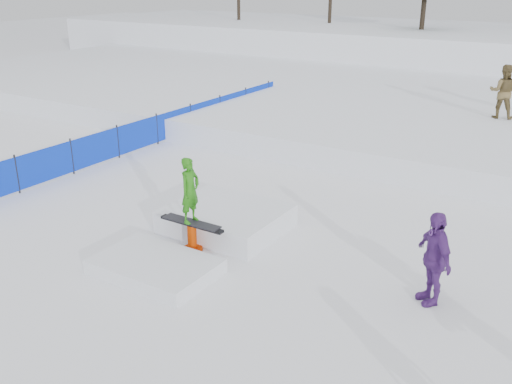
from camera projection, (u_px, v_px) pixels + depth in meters
The scene contains 7 objects.
ground at pixel (184, 266), 11.75m from camera, with size 120.00×120.00×0.00m, color white.
snow_berm at pixel (491, 51), 35.03m from camera, with size 60.00×14.00×2.40m, color white.
snow_midrise at pixel (421, 105), 24.26m from camera, with size 50.00×18.00×0.80m, color white.
safety_fence at pixel (157, 129), 20.00m from camera, with size 0.05×16.00×1.10m.
walker_olive at pixel (503, 92), 20.14m from camera, with size 0.92×0.72×1.90m, color brown.
spectator_purple at pixel (434, 258), 10.20m from camera, with size 1.04×0.43×1.78m, color #5C2B82.
jib_rail_feature at pixel (208, 228), 12.79m from camera, with size 2.60×4.40×2.11m.
Camera 1 is at (6.81, -8.03, 5.65)m, focal length 40.00 mm.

